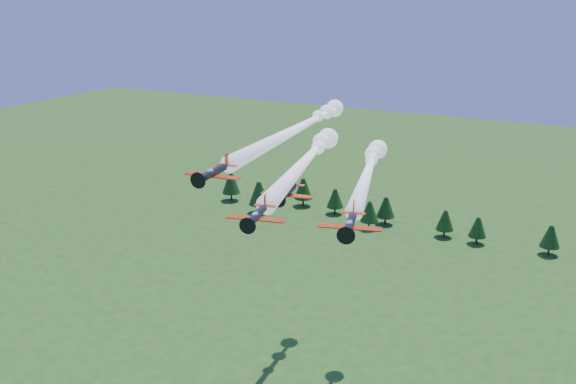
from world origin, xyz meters
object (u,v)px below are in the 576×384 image
at_px(plane_slot, 287,192).
at_px(plane_left, 299,127).
at_px(plane_lead, 307,159).
at_px(plane_right, 368,170).

bearing_deg(plane_slot, plane_left, 103.51).
distance_m(plane_lead, plane_right, 13.77).
relative_size(plane_right, plane_slot, 5.79).
relative_size(plane_lead, plane_slot, 5.79).
xyz_separation_m(plane_lead, plane_left, (-8.86, 15.35, 1.40)).
relative_size(plane_lead, plane_left, 0.80).
bearing_deg(plane_right, plane_lead, -133.14).
relative_size(plane_lead, plane_right, 1.00).
height_order(plane_left, plane_right, plane_left).
bearing_deg(plane_left, plane_right, -18.44).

